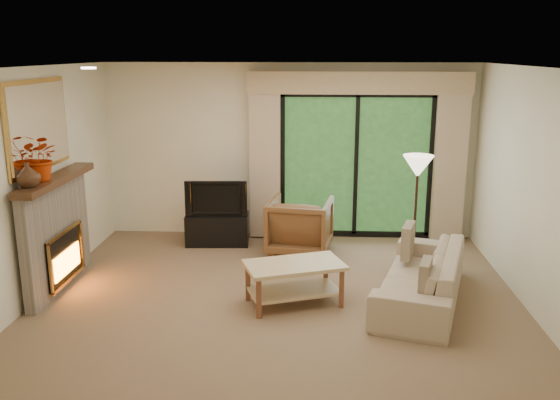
# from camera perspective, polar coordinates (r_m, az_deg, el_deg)

# --- Properties ---
(floor) EXTENTS (5.50, 5.50, 0.00)m
(floor) POSITION_cam_1_polar(r_m,az_deg,el_deg) (6.87, -0.16, -9.55)
(floor) COLOR #7E6348
(floor) RESTS_ON ground
(ceiling) EXTENTS (5.50, 5.50, 0.00)m
(ceiling) POSITION_cam_1_polar(r_m,az_deg,el_deg) (6.29, -0.17, 12.68)
(ceiling) COLOR white
(ceiling) RESTS_ON ground
(wall_back) EXTENTS (5.00, 0.00, 5.00)m
(wall_back) POSITION_cam_1_polar(r_m,az_deg,el_deg) (8.90, 0.88, 4.72)
(wall_back) COLOR beige
(wall_back) RESTS_ON ground
(wall_front) EXTENTS (5.00, 0.00, 5.00)m
(wall_front) POSITION_cam_1_polar(r_m,az_deg,el_deg) (4.07, -2.47, -6.95)
(wall_front) COLOR beige
(wall_front) RESTS_ON ground
(wall_left) EXTENTS (0.00, 5.00, 5.00)m
(wall_left) POSITION_cam_1_polar(r_m,az_deg,el_deg) (7.18, -22.66, 1.30)
(wall_left) COLOR beige
(wall_left) RESTS_ON ground
(wall_right) EXTENTS (0.00, 5.00, 5.00)m
(wall_right) POSITION_cam_1_polar(r_m,az_deg,el_deg) (6.85, 23.44, 0.65)
(wall_right) COLOR beige
(wall_right) RESTS_ON ground
(fireplace) EXTENTS (0.24, 1.70, 1.37)m
(fireplace) POSITION_cam_1_polar(r_m,az_deg,el_deg) (7.45, -20.72, -2.98)
(fireplace) COLOR slate
(fireplace) RESTS_ON floor
(mirror) EXTENTS (0.07, 1.45, 1.02)m
(mirror) POSITION_cam_1_polar(r_m,az_deg,el_deg) (7.23, -22.21, 6.68)
(mirror) COLOR tan
(mirror) RESTS_ON wall_left
(sliding_door) EXTENTS (2.26, 0.10, 2.16)m
(sliding_door) POSITION_cam_1_polar(r_m,az_deg,el_deg) (8.90, 7.32, 3.30)
(sliding_door) COLOR black
(sliding_door) RESTS_ON floor
(curtain_left) EXTENTS (0.45, 0.18, 2.35)m
(curtain_left) POSITION_cam_1_polar(r_m,az_deg,el_deg) (8.79, -1.45, 3.93)
(curtain_left) COLOR tan
(curtain_left) RESTS_ON floor
(curtain_right) EXTENTS (0.45, 0.18, 2.35)m
(curtain_right) POSITION_cam_1_polar(r_m,az_deg,el_deg) (8.97, 16.04, 3.59)
(curtain_right) COLOR tan
(curtain_right) RESTS_ON floor
(cornice) EXTENTS (3.20, 0.24, 0.32)m
(cornice) POSITION_cam_1_polar(r_m,az_deg,el_deg) (8.66, 7.61, 11.13)
(cornice) COLOR tan
(cornice) RESTS_ON wall_back
(media_console) EXTENTS (0.93, 0.46, 0.45)m
(media_console) POSITION_cam_1_polar(r_m,az_deg,el_deg) (8.72, -6.03, -2.80)
(media_console) COLOR black
(media_console) RESTS_ON floor
(tv) EXTENTS (0.90, 0.17, 0.51)m
(tv) POSITION_cam_1_polar(r_m,az_deg,el_deg) (8.60, -6.12, 0.28)
(tv) COLOR black
(tv) RESTS_ON media_console
(armchair) EXTENTS (0.96, 0.98, 0.78)m
(armchair) POSITION_cam_1_polar(r_m,az_deg,el_deg) (8.26, 1.94, -2.51)
(armchair) COLOR brown
(armchair) RESTS_ON floor
(sofa) EXTENTS (1.37, 2.21, 0.60)m
(sofa) POSITION_cam_1_polar(r_m,az_deg,el_deg) (6.90, 13.41, -7.12)
(sofa) COLOR tan
(sofa) RESTS_ON floor
(pillow_near) EXTENTS (0.20, 0.39, 0.37)m
(pillow_near) POSITION_cam_1_polar(r_m,az_deg,el_deg) (6.27, 13.79, -7.30)
(pillow_near) COLOR #4C3524
(pillow_near) RESTS_ON sofa
(pillow_far) EXTENTS (0.22, 0.43, 0.41)m
(pillow_far) POSITION_cam_1_polar(r_m,az_deg,el_deg) (7.38, 12.21, -3.86)
(pillow_far) COLOR #4C3524
(pillow_far) RESTS_ON sofa
(coffee_table) EXTENTS (1.21, 0.92, 0.48)m
(coffee_table) POSITION_cam_1_polar(r_m,az_deg,el_deg) (6.67, 1.37, -8.05)
(coffee_table) COLOR tan
(coffee_table) RESTS_ON floor
(floor_lamp) EXTENTS (0.43, 0.43, 1.47)m
(floor_lamp) POSITION_cam_1_polar(r_m,az_deg,el_deg) (7.90, 12.90, -1.06)
(floor_lamp) COLOR beige
(floor_lamp) RESTS_ON floor
(vase) EXTENTS (0.28, 0.28, 0.26)m
(vase) POSITION_cam_1_polar(r_m,az_deg,el_deg) (6.75, -23.11, 2.25)
(vase) COLOR #412817
(vase) RESTS_ON fireplace
(branches) EXTENTS (0.51, 0.46, 0.52)m
(branches) POSITION_cam_1_polar(r_m,az_deg,el_deg) (7.00, -22.10, 3.79)
(branches) COLOR #AF2D05
(branches) RESTS_ON fireplace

